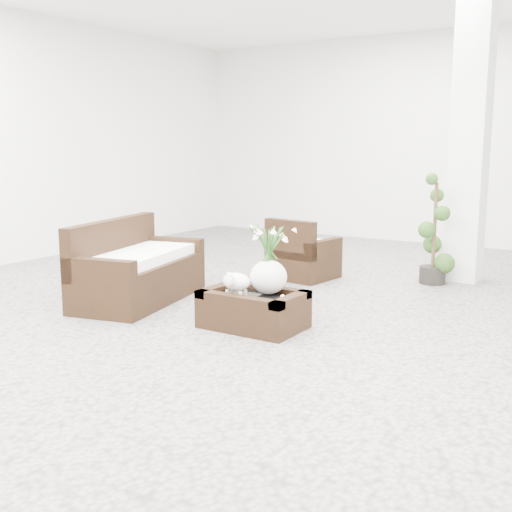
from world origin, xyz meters
The scene contains 9 objects.
ground centered at (0.00, 0.00, 0.00)m, with size 11.00×11.00×0.00m, color gray.
column centered at (1.20, 2.80, 1.75)m, with size 0.40×0.40×3.50m, color white.
coffee_table centered at (0.13, -0.35, 0.16)m, with size 0.90×0.60×0.31m, color black.
sheep_figurine centered at (0.01, -0.45, 0.42)m, with size 0.28×0.23×0.21m, color white.
planter_narcissus centered at (0.23, -0.25, 0.71)m, with size 0.44×0.44×0.80m, color white, non-canonical shape.
tealight centered at (0.43, -0.33, 0.33)m, with size 0.04×0.04×0.03m, color white.
armchair centered at (-0.53, 1.83, 0.38)m, with size 0.71×0.69×0.76m, color black.
loveseat centered at (-1.45, -0.16, 0.44)m, with size 1.63×0.78×0.87m, color black.
topiary centered at (0.95, 2.40, 0.65)m, with size 0.35×0.35×1.31m, color #233F14, non-canonical shape.
Camera 1 is at (3.17, -5.05, 1.66)m, focal length 44.18 mm.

